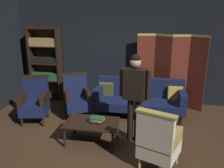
% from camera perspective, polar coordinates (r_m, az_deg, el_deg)
% --- Properties ---
extents(ground_plane, '(10.00, 10.00, 0.00)m').
position_cam_1_polar(ground_plane, '(4.61, -1.82, -14.29)').
color(ground_plane, '#3D2819').
extents(back_wall, '(7.20, 0.10, 2.80)m').
position_cam_1_polar(back_wall, '(6.44, 2.63, 8.08)').
color(back_wall, black).
rests_on(back_wall, ground_plane).
extents(folding_screen, '(1.71, 0.37, 1.90)m').
position_cam_1_polar(folding_screen, '(6.14, 14.04, 3.20)').
color(folding_screen, '#5B2319').
rests_on(folding_screen, ground_plane).
extents(bookshelf, '(0.90, 0.32, 2.05)m').
position_cam_1_polar(bookshelf, '(6.87, -15.84, 5.28)').
color(bookshelf, black).
rests_on(bookshelf, ground_plane).
extents(velvet_couch, '(2.12, 0.78, 0.88)m').
position_cam_1_polar(velvet_couch, '(5.66, 6.68, -3.23)').
color(velvet_couch, black).
rests_on(velvet_couch, ground_plane).
extents(coffee_table, '(1.00, 0.64, 0.42)m').
position_cam_1_polar(coffee_table, '(4.50, -4.97, -9.77)').
color(coffee_table, black).
rests_on(coffee_table, ground_plane).
extents(armchair_gilt_accent, '(0.75, 0.75, 1.04)m').
position_cam_1_polar(armchair_gilt_accent, '(3.78, 11.22, -13.59)').
color(armchair_gilt_accent, tan).
rests_on(armchair_gilt_accent, ground_plane).
extents(armchair_wing_left, '(0.68, 0.68, 1.04)m').
position_cam_1_polar(armchair_wing_left, '(5.56, -18.34, -3.93)').
color(armchair_wing_left, black).
rests_on(armchair_wing_left, ground_plane).
extents(armchair_wing_right, '(0.79, 0.78, 1.04)m').
position_cam_1_polar(armchair_wing_right, '(5.58, -8.63, -3.16)').
color(armchair_wing_right, black).
rests_on(armchair_wing_right, ground_plane).
extents(standing_figure, '(0.58, 0.29, 1.70)m').
position_cam_1_polar(standing_figure, '(4.31, 5.56, -1.63)').
color(standing_figure, black).
rests_on(standing_figure, ground_plane).
extents(potted_plant, '(0.62, 0.62, 0.91)m').
position_cam_1_polar(potted_plant, '(6.28, -9.25, -0.56)').
color(potted_plant, brown).
rests_on(potted_plant, ground_plane).
extents(book_black_cloth, '(0.25, 0.22, 0.03)m').
position_cam_1_polar(book_black_cloth, '(4.47, -3.70, -9.03)').
color(book_black_cloth, black).
rests_on(book_black_cloth, coffee_table).
extents(book_tan_leather, '(0.28, 0.25, 0.03)m').
position_cam_1_polar(book_tan_leather, '(4.45, -3.71, -8.65)').
color(book_tan_leather, '#9E7A47').
rests_on(book_tan_leather, book_black_cloth).
extents(book_green_cloth, '(0.27, 0.20, 0.03)m').
position_cam_1_polar(book_green_cloth, '(4.44, -3.71, -8.28)').
color(book_green_cloth, '#1E4C28').
rests_on(book_green_cloth, book_tan_leather).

